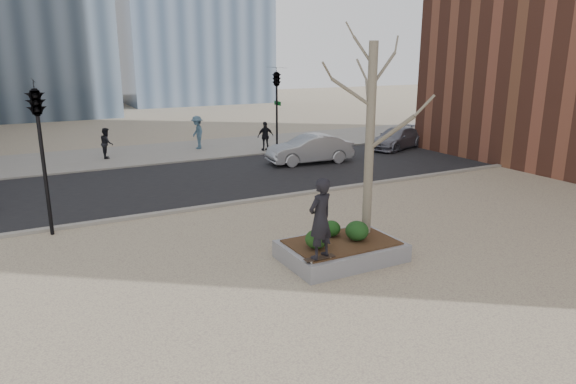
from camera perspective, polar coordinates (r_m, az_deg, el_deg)
ground at (r=13.05m, az=2.20°, el=-8.25°), size 120.00×120.00×0.00m
street at (r=21.85m, az=-11.07°, el=1.15°), size 60.00×8.00×0.02m
far_sidewalk at (r=28.48m, az=-15.26°, el=4.12°), size 60.00×6.00×0.02m
planter at (r=13.46m, az=5.92°, el=-6.54°), size 3.00×2.00×0.45m
planter_mulch at (r=13.37m, az=5.95°, el=-5.56°), size 2.70×1.70×0.04m
sycamore_tree at (r=13.42m, az=9.21°, el=9.00°), size 2.80×2.80×6.60m
shrub_left at (r=12.78m, az=3.17°, el=-5.25°), size 0.56×0.56×0.48m
shrub_middle at (r=13.66m, az=4.82°, el=-4.06°), size 0.50×0.50×0.42m
shrub_right at (r=13.42m, az=7.67°, el=-4.29°), size 0.60×0.60×0.51m
skateboard at (r=12.24m, az=3.53°, el=-7.42°), size 0.78×0.20×0.08m
skateboarder at (r=11.90m, az=3.61°, el=-2.96°), size 0.81×0.65×1.93m
car_silver at (r=25.01m, az=2.43°, el=4.80°), size 4.29×1.88×1.37m
car_third at (r=29.54m, az=11.99°, el=5.87°), size 4.33×2.84×1.17m
pedestrian_a at (r=27.71m, az=-19.50°, el=5.15°), size 0.68×0.82×1.55m
pedestrian_b at (r=29.19m, az=-10.03°, el=6.54°), size 0.69×1.20×1.84m
pedestrian_c at (r=28.26m, az=-2.52°, el=6.22°), size 0.94×0.40×1.59m
traffic_light_near at (r=16.22m, az=-25.56°, el=3.24°), size 0.60×2.48×4.50m
traffic_light_far at (r=28.08m, az=-1.26°, el=9.12°), size 0.60×2.48×4.50m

